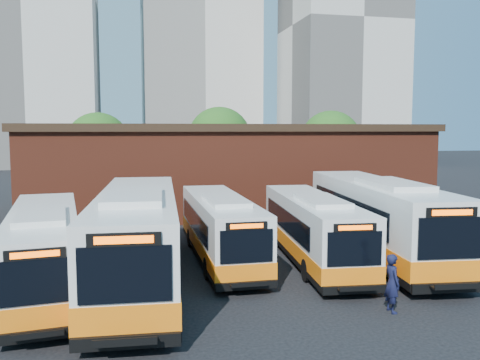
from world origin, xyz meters
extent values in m
plane|color=black|center=(0.00, 0.00, 0.00)|extent=(220.00, 220.00, 0.00)
cube|color=silver|center=(-10.44, 2.17, 1.65)|extent=(3.66, 11.39, 2.66)
cube|color=orange|center=(-10.44, 2.17, 0.89)|extent=(3.71, 11.44, 0.65)
cube|color=black|center=(-10.44, 2.17, 0.42)|extent=(3.70, 11.43, 0.23)
cube|color=black|center=(-9.79, -3.41, 1.91)|extent=(2.01, 0.29, 1.26)
cube|color=black|center=(-9.79, -3.42, 2.69)|extent=(1.58, 0.24, 0.30)
cube|color=#FF5905|center=(-9.78, -3.45, 2.69)|extent=(1.25, 0.16, 0.17)
cube|color=black|center=(-9.78, -3.47, 0.42)|extent=(2.38, 0.41, 0.30)
cube|color=black|center=(-9.76, -3.68, 0.51)|extent=(1.38, 0.51, 0.06)
cube|color=black|center=(-9.74, -3.85, 0.58)|extent=(1.35, 0.19, 0.17)
cube|color=black|center=(-11.69, 2.40, 1.91)|extent=(1.06, 8.67, 0.98)
cube|color=black|center=(-9.28, 2.69, 1.91)|extent=(1.06, 8.67, 0.98)
cube|color=silver|center=(-10.28, 0.78, 3.08)|extent=(2.06, 4.08, 0.21)
cylinder|color=black|center=(-11.14, -1.10, 0.47)|extent=(0.40, 0.96, 0.93)
cylinder|color=black|center=(-9.00, -0.85, 0.47)|extent=(0.40, 0.96, 0.93)
cylinder|color=black|center=(-11.86, 5.01, 0.47)|extent=(0.40, 0.96, 0.93)
cylinder|color=black|center=(-9.72, 5.26, 0.47)|extent=(0.40, 0.96, 0.93)
cube|color=silver|center=(-6.97, 2.17, 1.99)|extent=(3.74, 13.59, 3.19)
cube|color=orange|center=(-6.97, 2.17, 1.06)|extent=(3.80, 13.64, 0.78)
cube|color=black|center=(-6.97, 2.17, 0.50)|extent=(3.79, 13.63, 0.28)
cube|color=black|center=(-7.42, -4.56, 2.29)|extent=(2.42, 0.23, 1.51)
cube|color=black|center=(-7.42, -4.57, 3.22)|extent=(1.90, 0.19, 0.36)
cube|color=#FF5905|center=(-7.43, -4.61, 3.22)|extent=(1.51, 0.12, 0.20)
cube|color=black|center=(-7.43, -4.62, 0.50)|extent=(2.86, 0.35, 0.36)
cube|color=black|center=(-7.44, -4.88, 0.62)|extent=(1.65, 0.53, 0.07)
cube|color=black|center=(-7.46, -5.08, 0.69)|extent=(1.62, 0.15, 0.20)
cube|color=black|center=(-8.40, 2.72, 2.29)|extent=(0.75, 10.45, 1.17)
cube|color=black|center=(-5.49, 2.52, 2.29)|extent=(0.75, 10.45, 1.17)
cube|color=silver|center=(-7.09, 0.50, 3.69)|extent=(2.25, 4.82, 0.25)
cylinder|color=black|center=(-8.52, -1.54, 0.56)|extent=(0.43, 1.14, 1.12)
cylinder|color=black|center=(-5.94, -1.71, 0.56)|extent=(0.43, 1.14, 1.12)
cylinder|color=black|center=(-8.03, 5.83, 0.56)|extent=(0.43, 1.14, 1.12)
cylinder|color=black|center=(-5.45, 5.66, 0.56)|extent=(0.43, 1.14, 1.12)
cube|color=silver|center=(-3.15, 5.17, 1.60)|extent=(2.33, 10.81, 2.57)
cube|color=orange|center=(-3.15, 5.17, 0.86)|extent=(2.37, 10.86, 0.63)
cube|color=black|center=(-3.15, 5.17, 0.41)|extent=(2.36, 10.85, 0.23)
cube|color=black|center=(-3.17, -0.26, 1.85)|extent=(1.95, 0.06, 1.22)
cube|color=black|center=(-3.17, -0.27, 2.59)|extent=(1.53, 0.06, 0.29)
cube|color=#FF5905|center=(-3.17, -0.30, 2.59)|extent=(1.22, 0.02, 0.16)
cube|color=black|center=(-3.17, -0.32, 0.41)|extent=(2.30, 0.13, 0.29)
cube|color=black|center=(-3.17, -0.53, 0.50)|extent=(1.31, 0.35, 0.05)
cube|color=black|center=(-3.17, -0.69, 0.56)|extent=(1.31, 0.04, 0.16)
cube|color=black|center=(-4.32, 5.53, 1.85)|extent=(0.07, 8.43, 0.95)
cube|color=black|center=(-1.98, 5.52, 1.85)|extent=(0.07, 8.43, 0.95)
cube|color=silver|center=(-3.16, 3.81, 2.97)|extent=(1.57, 3.79, 0.20)
cylinder|color=black|center=(-4.20, 2.11, 0.45)|extent=(0.29, 0.90, 0.90)
cylinder|color=black|center=(-2.12, 2.10, 0.45)|extent=(0.29, 0.90, 0.90)
cylinder|color=black|center=(-4.18, 8.05, 0.45)|extent=(0.29, 0.90, 0.90)
cylinder|color=black|center=(-2.10, 8.04, 0.45)|extent=(0.29, 0.90, 0.90)
cube|color=silver|center=(0.93, 3.93, 1.62)|extent=(3.31, 11.13, 2.60)
cube|color=orange|center=(0.93, 3.93, 0.87)|extent=(3.36, 11.18, 0.64)
cube|color=black|center=(0.93, 3.93, 0.41)|extent=(3.35, 11.17, 0.23)
cube|color=black|center=(0.43, -1.56, 1.87)|extent=(1.98, 0.23, 1.23)
cube|color=black|center=(0.43, -1.57, 2.63)|extent=(1.55, 0.20, 0.29)
cube|color=#FF5905|center=(0.42, -1.60, 2.63)|extent=(1.23, 0.13, 0.16)
cube|color=black|center=(0.42, -1.61, 0.41)|extent=(2.33, 0.34, 0.29)
cube|color=black|center=(0.40, -1.82, 0.50)|extent=(1.35, 0.47, 0.05)
cube|color=black|center=(0.39, -1.99, 0.57)|extent=(1.32, 0.16, 0.16)
cube|color=black|center=(-0.22, 4.40, 1.87)|extent=(0.82, 8.52, 0.96)
cube|color=black|center=(2.14, 4.18, 1.87)|extent=(0.82, 8.52, 0.96)
cube|color=silver|center=(0.80, 2.56, 3.01)|extent=(1.93, 3.96, 0.20)
cylinder|color=black|center=(-0.41, 0.93, 0.46)|extent=(0.37, 0.94, 0.91)
cylinder|color=black|center=(1.69, 0.74, 0.46)|extent=(0.37, 0.94, 0.91)
cylinder|color=black|center=(0.14, 6.93, 0.46)|extent=(0.37, 0.94, 0.91)
cylinder|color=black|center=(2.24, 6.74, 0.46)|extent=(0.37, 0.94, 0.91)
cube|color=silver|center=(4.34, 4.30, 1.96)|extent=(4.11, 13.44, 3.14)
cube|color=orange|center=(4.34, 4.30, 1.05)|extent=(4.17, 13.50, 0.77)
cube|color=black|center=(4.34, 4.30, 0.50)|extent=(4.16, 13.49, 0.28)
cube|color=black|center=(3.68, -2.31, 2.26)|extent=(2.38, 0.30, 1.49)
cube|color=black|center=(3.68, -2.32, 3.18)|extent=(1.87, 0.25, 0.35)
cube|color=#FF5905|center=(3.68, -2.36, 3.18)|extent=(1.48, 0.17, 0.20)
cube|color=black|center=(3.68, -2.38, 0.50)|extent=(2.81, 0.43, 0.35)
cube|color=black|center=(3.65, -2.63, 0.61)|extent=(1.63, 0.58, 0.07)
cube|color=black|center=(3.63, -2.83, 0.68)|extent=(1.60, 0.20, 0.20)
cube|color=black|center=(2.96, 4.88, 2.26)|extent=(1.08, 10.27, 1.16)
cube|color=black|center=(5.81, 4.60, 2.26)|extent=(1.08, 10.27, 1.16)
cube|color=silver|center=(4.18, 2.66, 3.64)|extent=(2.36, 4.80, 0.24)
cylinder|color=black|center=(2.70, 0.70, 0.55)|extent=(0.46, 1.13, 1.10)
cylinder|color=black|center=(5.24, 0.45, 0.55)|extent=(0.46, 1.13, 1.10)
cylinder|color=black|center=(3.43, 7.94, 0.55)|extent=(0.46, 1.13, 1.10)
cylinder|color=black|center=(5.96, 7.69, 0.55)|extent=(0.46, 1.13, 1.10)
imported|color=black|center=(1.18, -2.86, 0.98)|extent=(0.47, 0.72, 1.96)
cube|color=maroon|center=(0.00, 20.00, 3.00)|extent=(28.00, 12.00, 6.00)
cube|color=black|center=(0.00, 20.00, 6.15)|extent=(28.60, 12.60, 0.50)
cube|color=black|center=(3.00, 13.97, 1.20)|extent=(1.20, 0.08, 2.40)
cylinder|color=#382314|center=(-10.00, 32.00, 1.35)|extent=(0.36, 0.36, 2.70)
sphere|color=#1E5016|center=(-10.00, 32.00, 4.65)|extent=(6.00, 6.00, 6.00)
cylinder|color=#382314|center=(2.00, 34.00, 1.48)|extent=(0.36, 0.36, 2.95)
sphere|color=#1E5016|center=(2.00, 34.00, 5.08)|extent=(6.56, 6.56, 6.56)
cylinder|color=#382314|center=(13.00, 31.00, 1.40)|extent=(0.36, 0.36, 2.81)
sphere|color=#1E5016|center=(13.00, 31.00, 4.84)|extent=(6.24, 6.24, 6.24)
cube|color=beige|center=(7.00, 86.00, 30.00)|extent=(22.00, 20.00, 60.00)
cube|color=beige|center=(30.00, 68.00, 24.00)|extent=(18.00, 18.00, 48.00)
camera|label=1|loc=(-7.28, -17.75, 6.05)|focal=38.00mm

